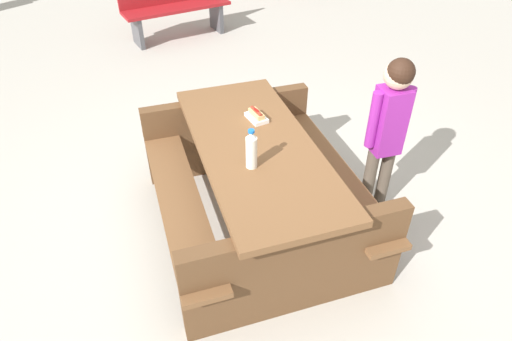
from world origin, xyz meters
TOP-DOWN VIEW (x-y plane):
  - ground_plane at (0.00, 0.00)m, footprint 30.00×30.00m
  - picnic_table at (0.00, 0.00)m, footprint 2.17×1.93m
  - soda_bottle at (-0.25, 0.02)m, footprint 0.07×0.07m
  - hotdog_tray at (0.32, 0.01)m, footprint 0.21×0.19m
  - child_in_coat at (0.20, -0.92)m, footprint 0.23×0.31m
  - park_bench_near at (3.84, 1.27)m, footprint 1.13×1.49m

SIDE VIEW (x-z plane):
  - ground_plane at x=0.00m, z-range 0.00..0.00m
  - picnic_table at x=0.00m, z-range 0.07..0.82m
  - park_bench_near at x=3.84m, z-range 0.02..0.87m
  - hotdog_tray at x=0.32m, z-range 0.74..0.82m
  - child_in_coat at x=0.20m, z-range 0.18..1.47m
  - soda_bottle at x=-0.25m, z-range 0.74..1.01m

